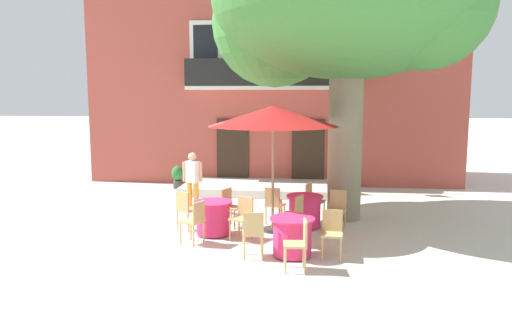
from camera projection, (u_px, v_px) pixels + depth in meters
ground_plane at (213, 221)px, 11.86m from camera, size 120.00×120.00×0.00m
building_facade at (275, 78)px, 18.13m from camera, size 13.00×5.09×7.50m
entrance_step_platform at (267, 188)px, 15.51m from camera, size 5.35×2.31×0.25m
plane_tree at (344, 3)px, 11.53m from camera, size 6.78×5.96×7.43m
cafe_table_near_tree at (213, 218)px, 10.64m from camera, size 0.86×0.86×0.76m
cafe_chair_near_tree_0 at (230, 205)px, 11.29m from camera, size 0.53×0.53×0.91m
cafe_chair_near_tree_1 at (186, 208)px, 10.98m from camera, size 0.54×0.54×0.91m
cafe_chair_near_tree_2 at (195, 219)px, 9.95m from camera, size 0.53×0.53×0.91m
cafe_chair_near_tree_3 at (243, 215)px, 10.28m from camera, size 0.54×0.54×0.91m
cafe_table_middle at (305, 211)px, 11.26m from camera, size 0.86×0.86×0.76m
cafe_chair_middle_0 at (337, 207)px, 11.04m from camera, size 0.49×0.49×0.91m
cafe_chair_middle_1 at (313, 199)px, 11.94m from camera, size 0.51×0.51×0.91m
cafe_chair_middle_2 at (274, 203)px, 11.49m from camera, size 0.51×0.51×0.91m
cafe_chair_middle_3 at (295, 212)px, 10.56m from camera, size 0.52×0.52×0.91m
cafe_table_front at (292, 236)px, 9.20m from camera, size 0.86×0.86×0.76m
cafe_chair_front_0 at (332, 230)px, 9.12m from camera, size 0.43×0.43×0.91m
cafe_chair_front_1 at (286, 220)px, 9.93m from camera, size 0.44×0.44×0.91m
cafe_chair_front_2 at (253, 231)px, 9.08m from camera, size 0.46×0.46×0.91m
cafe_chair_front_3 at (299, 241)px, 8.44m from camera, size 0.44×0.44×0.91m
cafe_umbrella at (273, 117)px, 10.62m from camera, size 2.90×2.90×2.85m
ground_planter_left at (177, 176)px, 16.03m from camera, size 0.38×0.38×0.77m
pedestrian_near_entrance at (193, 179)px, 12.71m from camera, size 0.53×0.35×1.59m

